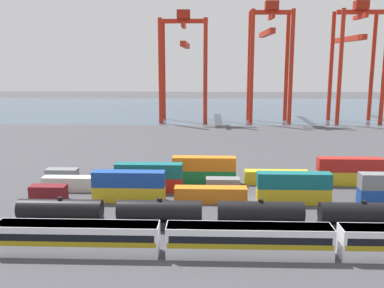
{
  "coord_description": "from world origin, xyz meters",
  "views": [
    {
      "loc": [
        -7.62,
        -71.83,
        23.58
      ],
      "look_at": [
        -10.67,
        15.61,
        6.53
      ],
      "focal_mm": 40.88,
      "sensor_mm": 36.0,
      "label": 1
    }
  ],
  "objects_px": {
    "shipping_container_18": "(204,177)",
    "shipping_container_20": "(276,177)",
    "shipping_container_6": "(377,196)",
    "freight_tank_row": "(210,214)",
    "gantry_crane_central": "(269,49)",
    "passenger_train": "(249,239)",
    "shipping_container_11": "(76,184)",
    "shipping_container_15": "(297,186)",
    "shipping_container_4": "(293,195)",
    "gantry_crane_west": "(184,54)",
    "gantry_crane_east": "(355,50)"
  },
  "relations": [
    {
      "from": "freight_tank_row",
      "to": "shipping_container_15",
      "type": "xyz_separation_m",
      "value": [
        15.72,
        17.22,
        -0.75
      ]
    },
    {
      "from": "freight_tank_row",
      "to": "gantry_crane_west",
      "type": "relative_size",
      "value": 1.32
    },
    {
      "from": "freight_tank_row",
      "to": "passenger_train",
      "type": "bearing_deg",
      "value": -61.92
    },
    {
      "from": "shipping_container_18",
      "to": "gantry_crane_central",
      "type": "xyz_separation_m",
      "value": [
        23.84,
        88.15,
        25.98
      ]
    },
    {
      "from": "freight_tank_row",
      "to": "gantry_crane_central",
      "type": "distance_m",
      "value": 116.15
    },
    {
      "from": "shipping_container_18",
      "to": "shipping_container_20",
      "type": "relative_size",
      "value": 1.0
    },
    {
      "from": "passenger_train",
      "to": "shipping_container_15",
      "type": "height_order",
      "value": "passenger_train"
    },
    {
      "from": "shipping_container_4",
      "to": "shipping_container_15",
      "type": "xyz_separation_m",
      "value": [
        1.78,
        5.68,
        0.0
      ]
    },
    {
      "from": "passenger_train",
      "to": "shipping_container_11",
      "type": "distance_m",
      "value": 38.84
    },
    {
      "from": "gantry_crane_west",
      "to": "gantry_crane_east",
      "type": "xyz_separation_m",
      "value": [
        64.57,
        -0.21,
        1.69
      ]
    },
    {
      "from": "shipping_container_6",
      "to": "gantry_crane_central",
      "type": "bearing_deg",
      "value": 92.78
    },
    {
      "from": "shipping_container_11",
      "to": "shipping_container_15",
      "type": "height_order",
      "value": "same"
    },
    {
      "from": "passenger_train",
      "to": "shipping_container_6",
      "type": "xyz_separation_m",
      "value": [
        23.01,
        20.29,
        -0.84
      ]
    },
    {
      "from": "passenger_train",
      "to": "freight_tank_row",
      "type": "xyz_separation_m",
      "value": [
        -4.66,
        8.74,
        -0.09
      ]
    },
    {
      "from": "shipping_container_15",
      "to": "shipping_container_18",
      "type": "bearing_deg",
      "value": 161.23
    },
    {
      "from": "shipping_container_4",
      "to": "shipping_container_11",
      "type": "xyz_separation_m",
      "value": [
        -38.15,
        5.68,
        0.0
      ]
    },
    {
      "from": "gantry_crane_central",
      "to": "gantry_crane_east",
      "type": "distance_m",
      "value": 32.29
    },
    {
      "from": "shipping_container_11",
      "to": "passenger_train",
      "type": "bearing_deg",
      "value": -41.97
    },
    {
      "from": "shipping_container_6",
      "to": "shipping_container_20",
      "type": "height_order",
      "value": "same"
    },
    {
      "from": "freight_tank_row",
      "to": "gantry_crane_west",
      "type": "bearing_deg",
      "value": 94.82
    },
    {
      "from": "shipping_container_15",
      "to": "gantry_crane_central",
      "type": "relative_size",
      "value": 0.14
    },
    {
      "from": "shipping_container_4",
      "to": "gantry_crane_central",
      "type": "distance_m",
      "value": 103.23
    },
    {
      "from": "shipping_container_11",
      "to": "shipping_container_20",
      "type": "relative_size",
      "value": 1.0
    },
    {
      "from": "freight_tank_row",
      "to": "shipping_container_20",
      "type": "height_order",
      "value": "freight_tank_row"
    },
    {
      "from": "shipping_container_4",
      "to": "shipping_container_6",
      "type": "relative_size",
      "value": 2.0
    },
    {
      "from": "passenger_train",
      "to": "shipping_container_20",
      "type": "bearing_deg",
      "value": 75.51
    },
    {
      "from": "passenger_train",
      "to": "shipping_container_18",
      "type": "bearing_deg",
      "value": 100.14
    },
    {
      "from": "passenger_train",
      "to": "shipping_container_4",
      "type": "relative_size",
      "value": 5.1
    },
    {
      "from": "gantry_crane_west",
      "to": "gantry_crane_east",
      "type": "relative_size",
      "value": 0.93
    },
    {
      "from": "gantry_crane_west",
      "to": "shipping_container_11",
      "type": "bearing_deg",
      "value": -98.86
    },
    {
      "from": "shipping_container_6",
      "to": "shipping_container_15",
      "type": "distance_m",
      "value": 13.24
    },
    {
      "from": "freight_tank_row",
      "to": "shipping_container_11",
      "type": "distance_m",
      "value": 29.72
    },
    {
      "from": "gantry_crane_central",
      "to": "shipping_container_20",
      "type": "bearing_deg",
      "value": -96.48
    },
    {
      "from": "shipping_container_18",
      "to": "gantry_crane_east",
      "type": "xyz_separation_m",
      "value": [
        56.13,
        88.83,
        25.74
      ]
    },
    {
      "from": "freight_tank_row",
      "to": "gantry_crane_central",
      "type": "relative_size",
      "value": 1.23
    },
    {
      "from": "shipping_container_6",
      "to": "gantry_crane_east",
      "type": "bearing_deg",
      "value": 74.67
    },
    {
      "from": "shipping_container_4",
      "to": "shipping_container_15",
      "type": "bearing_deg",
      "value": 72.63
    },
    {
      "from": "passenger_train",
      "to": "shipping_container_20",
      "type": "height_order",
      "value": "passenger_train"
    },
    {
      "from": "shipping_container_20",
      "to": "gantry_crane_west",
      "type": "bearing_deg",
      "value": 104.05
    },
    {
      "from": "freight_tank_row",
      "to": "shipping_container_6",
      "type": "distance_m",
      "value": 30.0
    },
    {
      "from": "gantry_crane_west",
      "to": "gantry_crane_east",
      "type": "distance_m",
      "value": 64.59
    },
    {
      "from": "shipping_container_4",
      "to": "shipping_container_11",
      "type": "distance_m",
      "value": 38.57
    },
    {
      "from": "shipping_container_4",
      "to": "gantry_crane_west",
      "type": "distance_m",
      "value": 105.85
    },
    {
      "from": "shipping_container_18",
      "to": "gantry_crane_central",
      "type": "height_order",
      "value": "gantry_crane_central"
    },
    {
      "from": "shipping_container_20",
      "to": "shipping_container_6",
      "type": "bearing_deg",
      "value": -37.44
    },
    {
      "from": "shipping_container_18",
      "to": "shipping_container_20",
      "type": "xyz_separation_m",
      "value": [
        13.84,
        0.0,
        0.0
      ]
    },
    {
      "from": "gantry_crane_east",
      "to": "shipping_container_11",
      "type": "bearing_deg",
      "value": -130.02
    },
    {
      "from": "shipping_container_4",
      "to": "shipping_container_6",
      "type": "xyz_separation_m",
      "value": [
        13.73,
        0.0,
        0.0
      ]
    },
    {
      "from": "passenger_train",
      "to": "gantry_crane_east",
      "type": "height_order",
      "value": "gantry_crane_east"
    },
    {
      "from": "shipping_container_6",
      "to": "shipping_container_18",
      "type": "xyz_separation_m",
      "value": [
        -28.67,
        11.36,
        0.0
      ]
    }
  ]
}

